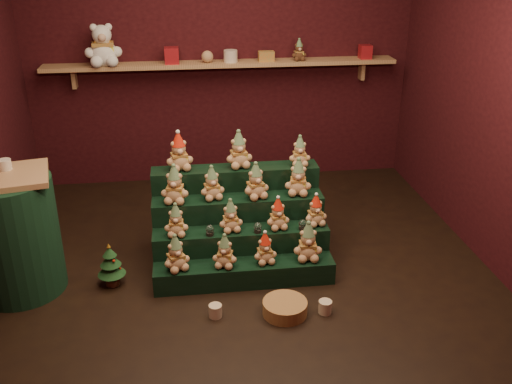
{
  "coord_description": "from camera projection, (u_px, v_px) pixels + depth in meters",
  "views": [
    {
      "loc": [
        -0.41,
        -3.97,
        2.48
      ],
      "look_at": [
        0.14,
        0.25,
        0.57
      ],
      "focal_mm": 40.0,
      "sensor_mm": 36.0,
      "label": 1
    }
  ],
  "objects": [
    {
      "name": "snow_globe_a",
      "position": [
        210.0,
        230.0,
        4.42
      ],
      "size": [
        0.06,
        0.06,
        0.09
      ],
      "color": "black",
      "rests_on": "riser_tier_midfront"
    },
    {
      "name": "teddy_0",
      "position": [
        176.0,
        253.0,
        4.27
      ],
      "size": [
        0.26,
        0.25,
        0.28
      ],
      "primitive_type": null,
      "rotation": [
        0.0,
        0.0,
        0.42
      ],
      "color": "tan",
      "rests_on": "riser_tier_front"
    },
    {
      "name": "riser_tier_midback",
      "position": [
        238.0,
        227.0,
        4.76
      ],
      "size": [
        1.4,
        0.22,
        0.54
      ],
      "primitive_type": "cube",
      "color": "black",
      "rests_on": "ground"
    },
    {
      "name": "teddy_4",
      "position": [
        176.0,
        220.0,
        4.39
      ],
      "size": [
        0.19,
        0.17,
        0.26
      ],
      "primitive_type": null,
      "rotation": [
        0.0,
        0.0,
        -0.04
      ],
      "color": "tan",
      "rests_on": "riser_tier_midfront"
    },
    {
      "name": "front_wall",
      "position": [
        297.0,
        240.0,
        2.23
      ],
      "size": [
        4.0,
        0.1,
        2.8
      ],
      "primitive_type": "cube",
      "color": "black",
      "rests_on": "ground"
    },
    {
      "name": "table_ornament",
      "position": [
        5.0,
        165.0,
        4.1
      ],
      "size": [
        0.1,
        0.1,
        0.08
      ],
      "primitive_type": "cylinder",
      "color": "beige",
      "rests_on": "side_table"
    },
    {
      "name": "teddy_5",
      "position": [
        231.0,
        216.0,
        4.46
      ],
      "size": [
        0.21,
        0.19,
        0.26
      ],
      "primitive_type": null,
      "rotation": [
        0.0,
        0.0,
        0.14
      ],
      "color": "tan",
      "rests_on": "riser_tier_midfront"
    },
    {
      "name": "scarf_gift_box",
      "position": [
        266.0,
        56.0,
        5.83
      ],
      "size": [
        0.16,
        0.1,
        0.1
      ],
      "primitive_type": "cube",
      "color": "#CE5A1D",
      "rests_on": "back_shelf"
    },
    {
      "name": "teddy_8",
      "position": [
        175.0,
        184.0,
        4.51
      ],
      "size": [
        0.25,
        0.23,
        0.31
      ],
      "primitive_type": null,
      "rotation": [
        0.0,
        0.0,
        -0.17
      ],
      "color": "tan",
      "rests_on": "riser_tier_midback"
    },
    {
      "name": "gift_tin_red_a",
      "position": [
        172.0,
        56.0,
        5.7
      ],
      "size": [
        0.14,
        0.14,
        0.16
      ],
      "primitive_type": "cube",
      "color": "#A61920",
      "rests_on": "back_shelf"
    },
    {
      "name": "riser_tier_front",
      "position": [
        244.0,
        273.0,
        4.44
      ],
      "size": [
        1.4,
        0.22,
        0.18
      ],
      "primitive_type": "cube",
      "color": "black",
      "rests_on": "ground"
    },
    {
      "name": "gift_tin_red_b",
      "position": [
        365.0,
        52.0,
        5.94
      ],
      "size": [
        0.12,
        0.12,
        0.14
      ],
      "primitive_type": "cube",
      "color": "#A61920",
      "rests_on": "back_shelf"
    },
    {
      "name": "mini_christmas_tree",
      "position": [
        111.0,
        265.0,
        4.39
      ],
      "size": [
        0.22,
        0.22,
        0.37
      ],
      "rotation": [
        0.0,
        0.0,
        0.35
      ],
      "color": "#4A291A",
      "rests_on": "ground"
    },
    {
      "name": "back_shelf",
      "position": [
        222.0,
        64.0,
        5.83
      ],
      "size": [
        3.6,
        0.26,
        0.24
      ],
      "color": "tan",
      "rests_on": "ground"
    },
    {
      "name": "teddy_2",
      "position": [
        265.0,
        248.0,
        4.37
      ],
      "size": [
        0.2,
        0.19,
        0.25
      ],
      "primitive_type": null,
      "rotation": [
        0.0,
        0.0,
        0.16
      ],
      "color": "tan",
      "rests_on": "riser_tier_front"
    },
    {
      "name": "teddy_7",
      "position": [
        316.0,
        210.0,
        4.56
      ],
      "size": [
        0.21,
        0.2,
        0.25
      ],
      "primitive_type": null,
      "rotation": [
        0.0,
        0.0,
        0.2
      ],
      "color": "tan",
      "rests_on": "riser_tier_midfront"
    },
    {
      "name": "riser_tier_midfront",
      "position": [
        241.0,
        249.0,
        4.6
      ],
      "size": [
        1.4,
        0.22,
        0.36
      ],
      "primitive_type": "cube",
      "color": "black",
      "rests_on": "ground"
    },
    {
      "name": "teddy_9",
      "position": [
        212.0,
        183.0,
        4.58
      ],
      "size": [
        0.23,
        0.21,
        0.27
      ],
      "primitive_type": null,
      "rotation": [
        0.0,
        0.0,
        0.22
      ],
      "color": "tan",
      "rests_on": "riser_tier_midback"
    },
    {
      "name": "back_wall",
      "position": [
        221.0,
        51.0,
        5.94
      ],
      "size": [
        4.0,
        0.1,
        2.8
      ],
      "primitive_type": "cube",
      "color": "black",
      "rests_on": "ground"
    },
    {
      "name": "riser_tier_back",
      "position": [
        236.0,
        206.0,
        4.92
      ],
      "size": [
        1.4,
        0.22,
        0.72
      ],
      "primitive_type": "cube",
      "color": "black",
      "rests_on": "ground"
    },
    {
      "name": "teddy_14",
      "position": [
        300.0,
        151.0,
        4.77
      ],
      "size": [
        0.19,
        0.17,
        0.25
      ],
      "primitive_type": null,
      "rotation": [
        0.0,
        0.0,
        -0.03
      ],
      "color": "tan",
      "rests_on": "riser_tier_back"
    },
    {
      "name": "teddy_6",
      "position": [
        278.0,
        214.0,
        4.5
      ],
      "size": [
        0.2,
        0.19,
        0.26
      ],
      "primitive_type": null,
      "rotation": [
        0.0,
        0.0,
        0.13
      ],
      "color": "tan",
      "rests_on": "riser_tier_midfront"
    },
    {
      "name": "teddy_11",
      "position": [
        298.0,
        177.0,
        4.66
      ],
      "size": [
        0.25,
        0.23,
        0.3
      ],
      "primitive_type": null,
      "rotation": [
        0.0,
        0.0,
        -0.19
      ],
      "color": "tan",
      "rests_on": "riser_tier_midback"
    },
    {
      "name": "snow_globe_b",
      "position": [
        258.0,
        228.0,
        4.47
      ],
      "size": [
        0.06,
        0.06,
        0.08
      ],
      "color": "black",
      "rests_on": "riser_tier_midfront"
    },
    {
      "name": "teddy_1",
      "position": [
        225.0,
        251.0,
        4.32
      ],
      "size": [
        0.23,
        0.22,
        0.26
      ],
      "primitive_type": null,
      "rotation": [
        0.0,
        0.0,
        -0.29
      ],
      "color": "tan",
      "rests_on": "riser_tier_front"
    },
    {
      "name": "right_wall",
      "position": [
        510.0,
        93.0,
        4.33
      ],
      "size": [
        0.1,
        4.0,
        2.8
      ],
      "primitive_type": "cube",
      "color": "black",
      "rests_on": "ground"
    },
    {
      "name": "white_bear",
      "position": [
        102.0,
        39.0,
        5.54
      ],
      "size": [
        0.4,
        0.37,
        0.51
      ],
      "primitive_type": null,
      "rotation": [
        0.0,
        0.0,
        0.12
      ],
      "color": "white",
      "rests_on": "back_shelf"
    },
    {
      "name": "gift_tin_cream",
      "position": [
        231.0,
        56.0,
        5.78
      ],
      "size": [
        0.14,
        0.14,
        0.12
      ],
      "primitive_type": "cylinder",
      "color": "beige",
      "rests_on": "back_shelf"
    },
    {
      "name": "wicker_basket",
      "position": [
        285.0,
        308.0,
        4.09
      ],
      "size": [
        0.37,
        0.37,
        0.1
      ],
      "primitive_type": "cylinder",
      "rotation": [
        0.0,
        0.0,
        0.17
      ],
      "color": "#A47A42",
      "rests_on": "ground"
    },
    {
      "name": "mug_right",
      "position": [
        325.0,
        307.0,
        4.1
      ],
      "size": [
        0.1,
        0.1,
        0.1
      ],
      "primitive_type": "cylinder",
      "color": "beige",
      "rests_on": "ground"
    },
    {
      "name": "teddy_13",
      "position": [
        239.0,
        149.0,
        4.72
      ],
      "size": [
        0.25,
        0.23,
        0.31
      ],
      "primitive_type": null,
      "rotation": [
        0.0,
        0.0,
        0.16
      ],
      "color": "tan",
      "rests_on": "riser_tier_back"
    },
    {
      "name": "mug_left",
      "position": [
        215.0,
        311.0,
        4.06
      ],
      "size": [
        0.1,
        0.1,
        0.1
      ],
      "primitive_type": "cylinder",
      "color": "beige",
      "rests_on": "ground"
    },
    {
      "name": "snow_globe_c",
      "position": [
        302.0,
        225.0,
        4.51
      ],
      "size": [
        0.06,
        0.06,
        0.09
      ],
      "color": "black",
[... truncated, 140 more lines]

